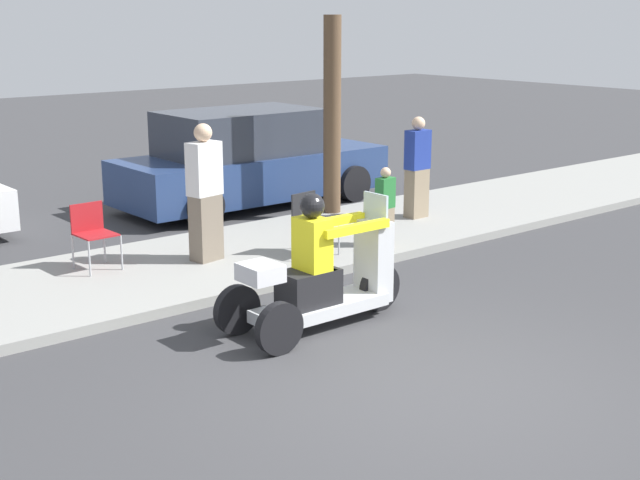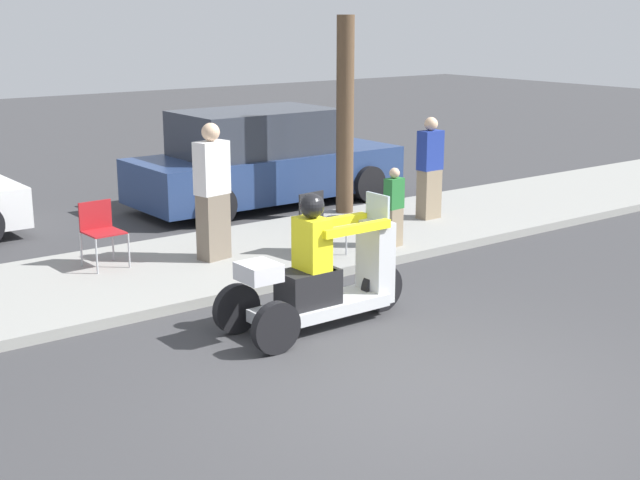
% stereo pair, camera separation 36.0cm
% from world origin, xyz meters
% --- Properties ---
extents(ground_plane, '(60.00, 60.00, 0.00)m').
position_xyz_m(ground_plane, '(0.00, 0.00, 0.00)').
color(ground_plane, '#38383A').
extents(sidewalk_strip, '(28.00, 2.80, 0.12)m').
position_xyz_m(sidewalk_strip, '(0.00, 4.60, 0.06)').
color(sidewalk_strip, gray).
rests_on(sidewalk_strip, ground).
extents(motorcycle_trike, '(2.21, 0.83, 1.46)m').
position_xyz_m(motorcycle_trike, '(0.25, 1.91, 0.52)').
color(motorcycle_trike, black).
rests_on(motorcycle_trike, ground).
extents(spectator_with_child, '(0.38, 0.24, 1.59)m').
position_xyz_m(spectator_with_child, '(4.39, 4.60, 0.88)').
color(spectator_with_child, gray).
rests_on(spectator_with_child, sidewalk_strip).
extents(spectator_end_of_line, '(0.28, 0.19, 1.10)m').
position_xyz_m(spectator_end_of_line, '(2.79, 3.64, 0.65)').
color(spectator_end_of_line, gray).
rests_on(spectator_end_of_line, sidewalk_strip).
extents(spectator_far_back, '(0.46, 0.33, 1.78)m').
position_xyz_m(spectator_far_back, '(0.48, 4.56, 0.98)').
color(spectator_far_back, '#726656').
rests_on(spectator_far_back, sidewalk_strip).
extents(folding_chair_curbside, '(0.52, 0.52, 0.82)m').
position_xyz_m(folding_chair_curbside, '(1.72, 3.94, 0.62)').
color(folding_chair_curbside, '#A5A8AD').
rests_on(folding_chair_curbside, sidewalk_strip).
extents(folding_chair_set_back, '(0.48, 0.48, 0.82)m').
position_xyz_m(folding_chair_set_back, '(-0.82, 5.15, 0.62)').
color(folding_chair_set_back, '#A5A8AD').
rests_on(folding_chair_set_back, sidewalk_strip).
extents(parked_car_lot_far, '(4.77, 2.01, 1.66)m').
position_xyz_m(parked_car_lot_far, '(3.19, 7.48, 0.77)').
color(parked_car_lot_far, navy).
rests_on(parked_car_lot_far, ground).
extents(tree_trunk, '(0.28, 0.28, 3.11)m').
position_xyz_m(tree_trunk, '(3.61, 5.75, 1.67)').
color(tree_trunk, brown).
rests_on(tree_trunk, sidewalk_strip).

